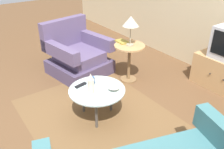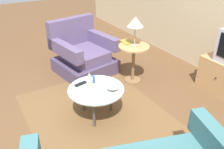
# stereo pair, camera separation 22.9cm
# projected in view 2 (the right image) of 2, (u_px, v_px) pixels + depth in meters

# --- Properties ---
(ground_plane) EXTENTS (16.00, 16.00, 0.00)m
(ground_plane) POSITION_uv_depth(u_px,v_px,m) (87.00, 121.00, 3.14)
(ground_plane) COLOR brown
(area_rug) EXTENTS (2.09, 1.72, 0.00)m
(area_rug) POSITION_uv_depth(u_px,v_px,m) (97.00, 115.00, 3.25)
(area_rug) COLOR brown
(area_rug) RESTS_ON ground
(armchair) EXTENTS (1.05, 1.04, 0.91)m
(armchair) POSITION_uv_depth(u_px,v_px,m) (83.00, 55.00, 4.26)
(armchair) COLOR #4B3E5C
(armchair) RESTS_ON ground
(coffee_table) EXTENTS (0.72, 0.72, 0.42)m
(coffee_table) POSITION_uv_depth(u_px,v_px,m) (96.00, 91.00, 3.06)
(coffee_table) COLOR #B2C6C1
(coffee_table) RESTS_ON ground
(side_table) EXTENTS (0.50, 0.50, 0.63)m
(side_table) POSITION_uv_depth(u_px,v_px,m) (134.00, 56.00, 3.85)
(side_table) COLOR tan
(side_table) RESTS_ON ground
(table_lamp) EXTENTS (0.25, 0.25, 0.47)m
(table_lamp) POSITION_uv_depth(u_px,v_px,m) (135.00, 22.00, 3.58)
(table_lamp) COLOR #9E937A
(table_lamp) RESTS_ON side_table
(vase) EXTENTS (0.08, 0.08, 0.26)m
(vase) POSITION_uv_depth(u_px,v_px,m) (90.00, 83.00, 2.93)
(vase) COLOR beige
(vase) RESTS_ON coffee_table
(mug) EXTENTS (0.12, 0.08, 0.08)m
(mug) POSITION_uv_depth(u_px,v_px,m) (92.00, 79.00, 3.18)
(mug) COLOR #335184
(mug) RESTS_ON coffee_table
(bowl) EXTENTS (0.15, 0.15, 0.05)m
(bowl) POSITION_uv_depth(u_px,v_px,m) (112.00, 89.00, 3.00)
(bowl) COLOR silver
(bowl) RESTS_ON coffee_table
(tv_remote_dark) EXTENTS (0.08, 0.17, 0.02)m
(tv_remote_dark) POSITION_uv_depth(u_px,v_px,m) (81.00, 84.00, 3.13)
(tv_remote_dark) COLOR black
(tv_remote_dark) RESTS_ON coffee_table
(book) EXTENTS (0.23, 0.16, 0.02)m
(book) POSITION_uv_depth(u_px,v_px,m) (127.00, 42.00, 3.88)
(book) COLOR olive
(book) RESTS_ON side_table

